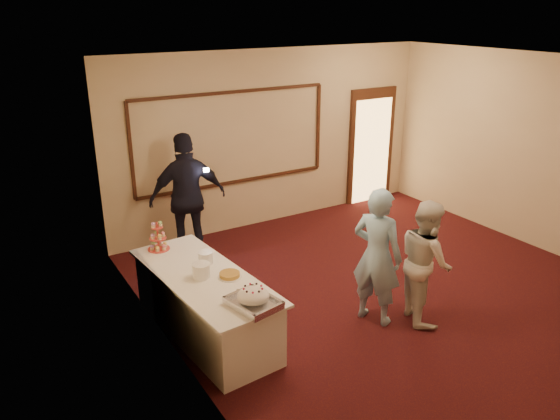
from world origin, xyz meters
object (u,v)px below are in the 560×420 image
at_px(pavlova_tray, 253,298).
at_px(tart, 230,275).
at_px(buffet_table, 205,304).
at_px(plate_stack_a, 201,271).
at_px(woman, 425,261).
at_px(plate_stack_b, 206,258).
at_px(guest, 188,198).
at_px(man, 377,256).
at_px(cupcake_stand, 158,239).

relative_size(pavlova_tray, tart, 2.21).
height_order(buffet_table, pavlova_tray, pavlova_tray).
xyz_separation_m(pavlova_tray, plate_stack_a, (-0.20, 0.85, -0.00)).
relative_size(buffet_table, woman, 1.52).
distance_m(plate_stack_b, tart, 0.47).
relative_size(buffet_table, guest, 1.19).
distance_m(buffet_table, woman, 2.68).
distance_m(pavlova_tray, guest, 2.97).
distance_m(tart, man, 1.76).
relative_size(woman, guest, 0.79).
bearing_deg(plate_stack_b, pavlova_tray, -89.28).
relative_size(pavlova_tray, plate_stack_b, 3.36).
distance_m(pavlova_tray, plate_stack_b, 1.16).
relative_size(cupcake_stand, woman, 0.26).
bearing_deg(pavlova_tray, tart, 84.15).
relative_size(pavlova_tray, man, 0.35).
bearing_deg(cupcake_stand, guest, 52.22).
bearing_deg(plate_stack_a, buffet_table, 46.56).
distance_m(tart, woman, 2.36).
relative_size(buffet_table, cupcake_stand, 5.81).
xyz_separation_m(buffet_table, guest, (0.65, 2.03, 0.59)).
bearing_deg(guest, pavlova_tray, 88.78).
xyz_separation_m(cupcake_stand, plate_stack_a, (0.16, -0.98, -0.06)).
relative_size(buffet_table, plate_stack_b, 13.10).
bearing_deg(buffet_table, plate_stack_a, -133.44).
height_order(plate_stack_a, guest, guest).
relative_size(buffet_table, pavlova_tray, 3.89).
height_order(buffet_table, cupcake_stand, cupcake_stand).
distance_m(cupcake_stand, man, 2.71).
bearing_deg(pavlova_tray, man, 3.73).
distance_m(man, guest, 3.08).
relative_size(pavlova_tray, cupcake_stand, 1.49).
relative_size(cupcake_stand, plate_stack_b, 2.25).
bearing_deg(buffet_table, cupcake_stand, 101.85).
bearing_deg(buffet_table, man, -22.35).
xyz_separation_m(buffet_table, pavlova_tray, (0.16, -0.89, 0.47)).
distance_m(buffet_table, plate_stack_a, 0.47).
distance_m(plate_stack_a, plate_stack_b, 0.36).
bearing_deg(cupcake_stand, pavlova_tray, -78.88).
bearing_deg(tart, man, -19.15).
distance_m(cupcake_stand, plate_stack_b, 0.76).
xyz_separation_m(cupcake_stand, guest, (0.85, 1.10, 0.06)).
relative_size(cupcake_stand, tart, 1.48).
xyz_separation_m(pavlova_tray, tart, (0.07, 0.69, -0.06)).
bearing_deg(buffet_table, guest, 72.19).
xyz_separation_m(buffet_table, tart, (0.23, -0.20, 0.41)).
xyz_separation_m(buffet_table, cupcake_stand, (-0.20, 0.94, 0.53)).
distance_m(plate_stack_b, man, 2.04).
distance_m(plate_stack_b, woman, 2.64).
distance_m(plate_stack_a, tart, 0.32).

